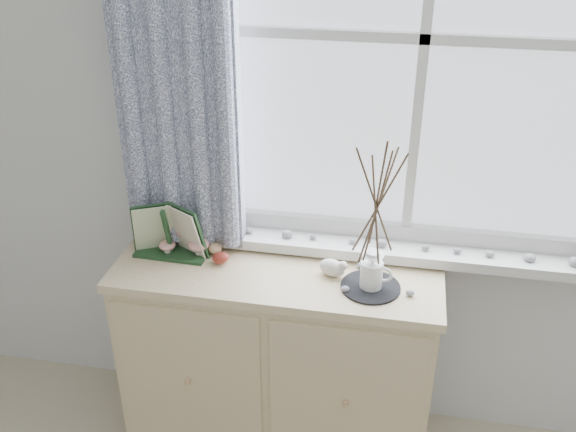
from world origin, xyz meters
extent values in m
cube|color=silver|center=(0.00, 2.00, 1.30)|extent=(4.00, 0.04, 2.60)
cube|color=silver|center=(0.30, 2.00, 1.65)|extent=(1.30, 0.01, 1.40)
cube|color=silver|center=(0.30, 1.92, 0.88)|extent=(1.45, 0.16, 0.04)
cube|color=#091333|center=(-0.52, 1.87, 1.68)|extent=(0.44, 0.06, 1.61)
cube|color=beige|center=(-0.15, 1.75, 0.41)|extent=(1.17, 0.43, 0.81)
cube|color=beige|center=(-0.15, 1.75, 0.83)|extent=(1.20, 0.45, 0.03)
cube|color=#CAB58B|center=(-0.44, 1.53, 0.41)|extent=(0.55, 0.01, 0.75)
cube|color=#CAB58B|center=(0.14, 1.53, 0.41)|extent=(0.55, 0.01, 0.75)
cylinder|color=white|center=(-0.51, 1.85, 0.89)|extent=(0.03, 0.03, 0.08)
ellipsoid|color=#990F04|center=(-0.51, 1.85, 0.93)|extent=(0.12, 0.12, 0.07)
cylinder|color=white|center=(-0.45, 1.78, 0.88)|extent=(0.03, 0.03, 0.05)
ellipsoid|color=#990F04|center=(-0.45, 1.78, 0.90)|extent=(0.08, 0.08, 0.04)
cylinder|color=white|center=(-0.57, 1.77, 0.87)|extent=(0.03, 0.03, 0.04)
ellipsoid|color=#990F04|center=(-0.57, 1.77, 0.89)|extent=(0.06, 0.06, 0.03)
ellipsoid|color=tan|center=(-0.40, 1.81, 0.88)|extent=(0.05, 0.04, 0.07)
ellipsoid|color=tan|center=(-0.44, 1.88, 0.88)|extent=(0.05, 0.04, 0.07)
ellipsoid|color=maroon|center=(-0.36, 1.75, 0.88)|extent=(0.05, 0.04, 0.07)
cylinder|color=black|center=(0.19, 1.70, 0.85)|extent=(0.21, 0.21, 0.01)
cylinder|color=white|center=(0.19, 1.70, 0.91)|extent=(0.09, 0.09, 0.10)
cone|color=white|center=(0.19, 1.70, 0.97)|extent=(0.08, 0.08, 0.03)
cylinder|color=white|center=(0.19, 1.70, 0.99)|extent=(0.05, 0.05, 0.02)
torus|color=white|center=(0.24, 1.70, 0.91)|extent=(0.06, 0.02, 0.06)
ellipsoid|color=gray|center=(0.11, 1.65, 0.86)|extent=(0.03, 0.03, 0.02)
ellipsoid|color=gray|center=(0.15, 1.81, 0.86)|extent=(0.03, 0.03, 0.02)
ellipsoid|color=gray|center=(0.33, 1.67, 0.86)|extent=(0.03, 0.03, 0.02)
ellipsoid|color=gray|center=(0.03, 1.85, 0.86)|extent=(0.03, 0.03, 0.02)
camera|label=1|loc=(0.25, -0.16, 2.14)|focal=40.00mm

